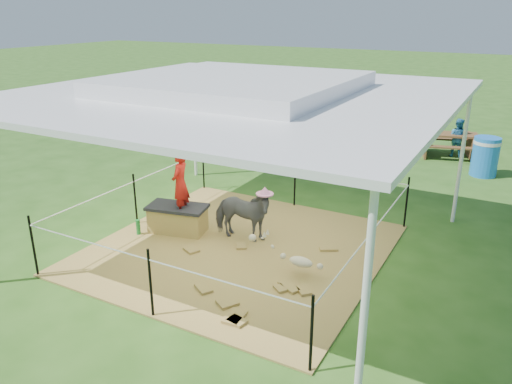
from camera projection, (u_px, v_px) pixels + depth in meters
The scene contains 14 objects.
ground at pixel (239, 249), 8.48m from camera, with size 90.00×90.00×0.00m, color #2D5919.
hay_patch at pixel (239, 249), 8.48m from camera, with size 4.60×4.60×0.03m, color brown.
canopy_tent at pixel (237, 90), 7.56m from camera, with size 6.30×6.30×2.90m.
rope_fence at pixel (239, 215), 8.26m from camera, with size 4.54×4.54×1.00m.
straw_bale at pixel (178, 220), 9.04m from camera, with size 0.99×0.50×0.44m, color #B88C43.
dark_cloth at pixel (177, 207), 8.96m from camera, with size 1.06×0.55×0.06m, color black.
woman at pixel (180, 178), 8.72m from camera, with size 0.44×0.29×1.19m, color red.
green_bottle at pixel (138, 227), 8.95m from camera, with size 0.08×0.08×0.28m, color #1B7C2D.
pony at pixel (242, 215), 8.62m from camera, with size 0.51×1.12×0.95m, color #4A4A4F.
pink_hat at pixel (241, 185), 8.43m from camera, with size 0.29×0.29×0.14m, color pink.
foal at pixel (301, 260), 7.50m from camera, with size 0.96×0.53×0.53m, color beige, non-canonical shape.
trash_barrel at pixel (485, 157), 12.10m from camera, with size 0.62×0.62×0.96m, color blue.
picnic_table_near at pixel (447, 145), 13.77m from camera, with size 1.55×1.12×0.65m, color brown.
distant_person at pixel (457, 138), 13.65m from camera, with size 0.52×0.41×1.07m, color teal.
Camera 1 is at (3.91, -6.55, 3.84)m, focal length 35.00 mm.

